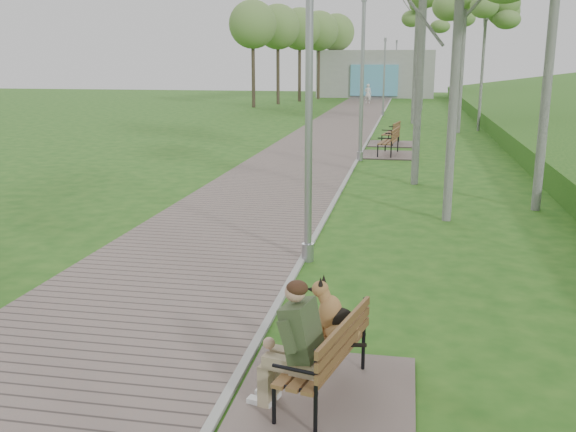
# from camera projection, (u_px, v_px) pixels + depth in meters

# --- Properties ---
(ground) EXTENTS (120.00, 120.00, 0.00)m
(ground) POSITION_uv_depth(u_px,v_px,m) (272.00, 316.00, 8.20)
(ground) COLOR #205216
(ground) RESTS_ON ground
(walkway) EXTENTS (3.50, 67.00, 0.04)m
(walkway) POSITION_uv_depth(u_px,v_px,m) (334.00, 132.00, 29.03)
(walkway) COLOR #75655E
(walkway) RESTS_ON ground
(kerb) EXTENTS (0.10, 67.00, 0.05)m
(kerb) POSITION_uv_depth(u_px,v_px,m) (372.00, 132.00, 28.71)
(kerb) COLOR #999993
(kerb) RESTS_ON ground
(building_north) EXTENTS (10.00, 5.20, 4.00)m
(building_north) POSITION_uv_depth(u_px,v_px,m) (376.00, 74.00, 56.65)
(building_north) COLOR #9E9E99
(building_north) RESTS_ON ground
(bench_main) EXTENTS (1.70, 1.89, 1.48)m
(bench_main) POSITION_uv_depth(u_px,v_px,m) (317.00, 360.00, 6.08)
(bench_main) COLOR #75655E
(bench_main) RESTS_ON ground
(bench_second) EXTENTS (1.90, 2.11, 1.16)m
(bench_second) POSITION_uv_depth(u_px,v_px,m) (388.00, 149.00, 21.88)
(bench_second) COLOR #75655E
(bench_second) RESTS_ON ground
(bench_third) EXTENTS (1.74, 1.93, 1.07)m
(bench_third) POSITION_uv_depth(u_px,v_px,m) (391.00, 139.00, 24.76)
(bench_third) COLOR #75655E
(bench_third) RESTS_ON ground
(lamp_post_near) EXTENTS (0.20, 0.20, 5.08)m
(lamp_post_near) POSITION_uv_depth(u_px,v_px,m) (309.00, 114.00, 9.88)
(lamp_post_near) COLOR #94969B
(lamp_post_near) RESTS_ON ground
(lamp_post_second) EXTENTS (0.20, 0.20, 5.17)m
(lamp_post_second) POSITION_uv_depth(u_px,v_px,m) (362.00, 85.00, 20.23)
(lamp_post_second) COLOR #94969B
(lamp_post_second) RESTS_ON ground
(lamp_post_third) EXTENTS (0.17, 0.17, 4.41)m
(lamp_post_third) POSITION_uv_depth(u_px,v_px,m) (384.00, 80.00, 37.08)
(lamp_post_third) COLOR #94969B
(lamp_post_third) RESTS_ON ground
(lamp_post_far) EXTENTS (0.19, 0.19, 4.82)m
(lamp_post_far) POSITION_uv_depth(u_px,v_px,m) (396.00, 71.00, 55.20)
(lamp_post_far) COLOR #94969B
(lamp_post_far) RESTS_ON ground
(pedestrian_near) EXTENTS (0.61, 0.49, 1.47)m
(pedestrian_near) POSITION_uv_depth(u_px,v_px,m) (368.00, 94.00, 47.52)
(pedestrian_near) COLOR white
(pedestrian_near) RESTS_ON ground
(birch_mid_c) EXTENTS (2.26, 2.26, 7.11)m
(birch_mid_c) POSITION_uv_depth(u_px,v_px,m) (466.00, 2.00, 27.37)
(birch_mid_c) COLOR silver
(birch_mid_c) RESTS_ON ground
(birch_far_a) EXTENTS (2.26, 2.26, 7.22)m
(birch_far_a) POSITION_uv_depth(u_px,v_px,m) (487.00, 2.00, 28.28)
(birch_far_a) COLOR silver
(birch_far_a) RESTS_ON ground
(birch_distant_a) EXTENTS (2.27, 2.27, 6.97)m
(birch_distant_a) POSITION_uv_depth(u_px,v_px,m) (425.00, 22.00, 40.31)
(birch_distant_a) COLOR silver
(birch_distant_a) RESTS_ON ground
(birch_distant_b) EXTENTS (2.90, 2.90, 9.71)m
(birch_distant_b) POSITION_uv_depth(u_px,v_px,m) (460.00, 3.00, 51.05)
(birch_distant_b) COLOR silver
(birch_distant_b) RESTS_ON ground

